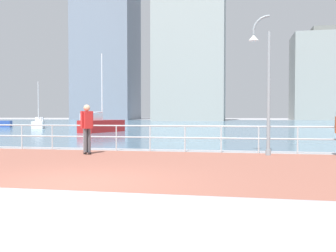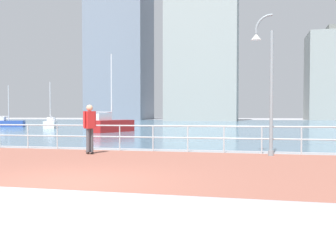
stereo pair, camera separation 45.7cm
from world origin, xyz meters
name	(u,v)px [view 2 (the right image)]	position (x,y,z in m)	size (l,w,h in m)	color
ground	(221,126)	(0.00, 40.00, 0.00)	(220.00, 220.00, 0.00)	#9E9EA3
brick_paving	(120,164)	(0.00, 3.11, 0.00)	(28.00, 7.60, 0.01)	#935647
harbor_water	(227,124)	(0.00, 51.91, 0.00)	(180.00, 88.00, 0.00)	slate
waterfront_railing	(153,133)	(0.00, 6.91, 0.72)	(25.25, 0.06, 1.04)	#B2BCC1
lamppost	(267,78)	(4.33, 6.29, 2.77)	(0.82, 0.36, 5.01)	gray
skateboarder	(90,124)	(-2.02, 5.41, 1.11)	(0.40, 0.52, 1.83)	black
sailboat_red	(50,124)	(-17.46, 28.79, 0.48)	(2.48, 3.69, 5.00)	white
sailboat_ivory	(8,123)	(-24.37, 30.94, 0.47)	(3.70, 2.14, 4.96)	#284799
sailboat_gray	(110,125)	(-7.73, 21.77, 0.63)	(2.70, 4.89, 6.56)	#B21E1E
tower_glass	(203,26)	(-7.57, 80.42, 22.59)	(16.53, 12.93, 46.86)	#939993
tower_concrete	(120,42)	(-35.76, 100.09, 23.81)	(17.78, 15.09, 49.29)	slate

